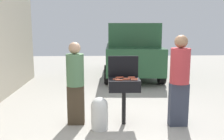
# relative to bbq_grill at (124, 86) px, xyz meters

# --- Properties ---
(ground_plane) EXTENTS (24.00, 24.00, 0.00)m
(ground_plane) POSITION_rel_bbq_grill_xyz_m (0.02, -0.21, -0.77)
(ground_plane) COLOR #9E998E
(bbq_grill) EXTENTS (0.60, 0.44, 0.91)m
(bbq_grill) POSITION_rel_bbq_grill_xyz_m (0.00, 0.00, 0.00)
(bbq_grill) COLOR black
(bbq_grill) RESTS_ON ground
(grill_lid_open) EXTENTS (0.60, 0.05, 0.42)m
(grill_lid_open) POSITION_rel_bbq_grill_xyz_m (0.00, 0.22, 0.35)
(grill_lid_open) COLOR black
(grill_lid_open) RESTS_ON bbq_grill
(hot_dog_0) EXTENTS (0.13, 0.03, 0.03)m
(hot_dog_0) POSITION_rel_bbq_grill_xyz_m (0.19, -0.04, 0.16)
(hot_dog_0) COLOR #AD4228
(hot_dog_0) RESTS_ON bbq_grill
(hot_dog_1) EXTENTS (0.13, 0.03, 0.03)m
(hot_dog_1) POSITION_rel_bbq_grill_xyz_m (-0.09, 0.07, 0.16)
(hot_dog_1) COLOR #AD4228
(hot_dog_1) RESTS_ON bbq_grill
(hot_dog_2) EXTENTS (0.13, 0.03, 0.03)m
(hot_dog_2) POSITION_rel_bbq_grill_xyz_m (0.16, 0.11, 0.16)
(hot_dog_2) COLOR #C6593D
(hot_dog_2) RESTS_ON bbq_grill
(hot_dog_3) EXTENTS (0.13, 0.03, 0.03)m
(hot_dog_3) POSITION_rel_bbq_grill_xyz_m (-0.11, -0.15, 0.16)
(hot_dog_3) COLOR #AD4228
(hot_dog_3) RESTS_ON bbq_grill
(hot_dog_4) EXTENTS (0.13, 0.03, 0.03)m
(hot_dog_4) POSITION_rel_bbq_grill_xyz_m (-0.15, -0.08, 0.16)
(hot_dog_4) COLOR #C6593D
(hot_dog_4) RESTS_ON bbq_grill
(hot_dog_5) EXTENTS (0.13, 0.03, 0.03)m
(hot_dog_5) POSITION_rel_bbq_grill_xyz_m (0.15, 0.06, 0.16)
(hot_dog_5) COLOR #AD4228
(hot_dog_5) RESTS_ON bbq_grill
(hot_dog_6) EXTENTS (0.13, 0.03, 0.03)m
(hot_dog_6) POSITION_rel_bbq_grill_xyz_m (0.03, -0.11, 0.16)
(hot_dog_6) COLOR #AD4228
(hot_dog_6) RESTS_ON bbq_grill
(hot_dog_7) EXTENTS (0.13, 0.03, 0.03)m
(hot_dog_7) POSITION_rel_bbq_grill_xyz_m (0.05, -0.02, 0.16)
(hot_dog_7) COLOR #C6593D
(hot_dog_7) RESTS_ON bbq_grill
(hot_dog_8) EXTENTS (0.13, 0.03, 0.03)m
(hot_dog_8) POSITION_rel_bbq_grill_xyz_m (0.18, -0.14, 0.16)
(hot_dog_8) COLOR #AD4228
(hot_dog_8) RESTS_ON bbq_grill
(hot_dog_9) EXTENTS (0.13, 0.03, 0.03)m
(hot_dog_9) POSITION_rel_bbq_grill_xyz_m (-0.07, 0.10, 0.16)
(hot_dog_9) COLOR #AD4228
(hot_dog_9) RESTS_ON bbq_grill
(propane_tank) EXTENTS (0.32, 0.32, 0.62)m
(propane_tank) POSITION_rel_bbq_grill_xyz_m (-0.47, -0.24, -0.45)
(propane_tank) COLOR silver
(propane_tank) RESTS_ON ground
(person_left) EXTENTS (0.34, 0.34, 1.62)m
(person_left) POSITION_rel_bbq_grill_xyz_m (-0.94, 0.05, 0.11)
(person_left) COLOR #3F3323
(person_left) RESTS_ON ground
(person_right) EXTENTS (0.37, 0.37, 1.75)m
(person_right) POSITION_rel_bbq_grill_xyz_m (1.05, -0.10, 0.18)
(person_right) COLOR #333847
(person_right) RESTS_ON ground
(parked_minivan) EXTENTS (2.18, 4.47, 2.02)m
(parked_minivan) POSITION_rel_bbq_grill_xyz_m (0.73, 4.99, 0.26)
(parked_minivan) COLOR #234C2D
(parked_minivan) RESTS_ON ground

